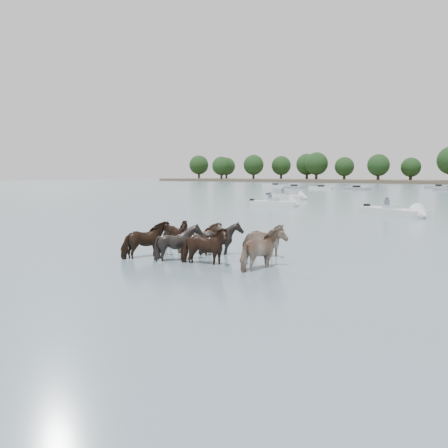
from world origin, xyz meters
The scene contains 7 objects.
ground centered at (0.00, 0.00, 0.00)m, with size 400.00×400.00×0.00m, color slate.
shoreline centered at (-70.00, 150.00, 0.50)m, with size 160.00×30.00×1.00m, color #4C4233.
pony_herd centered at (-0.89, -0.04, 0.50)m, with size 6.64×4.23×1.48m.
motorboat_a centered at (-13.43, 24.19, 0.23)m, with size 4.78×3.04×1.92m.
motorboat_b centered at (-1.64, 21.11, 0.22)m, with size 6.05×4.27×1.92m.
motorboat_f centered at (-19.07, 35.06, 0.23)m, with size 5.56×1.70×1.92m.
treeline centered at (-68.38, 149.47, 6.75)m, with size 154.55×24.44×12.41m.
Camera 1 is at (9.99, -12.12, 2.89)m, focal length 38.20 mm.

